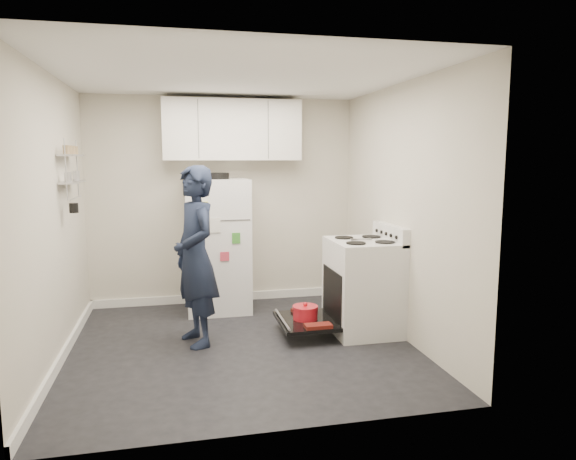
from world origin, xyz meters
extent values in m
cube|color=black|center=(0.00, 0.00, 0.00)|extent=(3.20, 3.20, 0.01)
cube|color=white|center=(0.00, 0.00, 2.50)|extent=(3.20, 3.20, 0.01)
cube|color=beige|center=(0.00, 1.60, 1.25)|extent=(3.20, 0.01, 2.50)
cube|color=beige|center=(0.00, -1.60, 1.25)|extent=(3.20, 0.01, 2.50)
cube|color=beige|center=(-1.60, 0.00, 1.25)|extent=(0.01, 3.20, 2.50)
cube|color=beige|center=(1.60, 0.00, 1.25)|extent=(0.01, 3.20, 2.50)
cube|color=white|center=(-1.59, 0.00, 0.05)|extent=(0.03, 3.20, 0.10)
cube|color=white|center=(0.00, 1.59, 0.05)|extent=(3.20, 0.03, 0.10)
cube|color=silver|center=(1.28, 0.15, 0.46)|extent=(0.65, 0.76, 0.92)
cube|color=black|center=(1.21, 0.15, 0.40)|extent=(0.53, 0.60, 0.52)
cube|color=orange|center=(1.48, 0.15, 0.40)|extent=(0.02, 0.56, 0.46)
cylinder|color=black|center=(1.26, 0.15, 0.22)|extent=(0.34, 0.34, 0.02)
cube|color=silver|center=(1.56, 0.15, 1.01)|extent=(0.08, 0.76, 0.18)
cube|color=silver|center=(1.28, 0.15, 0.94)|extent=(0.65, 0.76, 0.03)
cube|color=#B2B2B7|center=(1.23, 0.10, 0.97)|extent=(0.22, 0.03, 0.01)
cube|color=black|center=(0.68, 0.15, 0.14)|extent=(0.55, 0.70, 0.03)
cylinder|color=#B2B2B7|center=(0.43, 0.15, 0.18)|extent=(0.02, 0.66, 0.02)
cylinder|color=red|center=(0.67, 0.17, 0.22)|extent=(0.25, 0.25, 0.12)
cylinder|color=red|center=(0.67, 0.17, 0.29)|extent=(0.26, 0.26, 0.02)
sphere|color=red|center=(0.67, 0.17, 0.32)|extent=(0.04, 0.04, 0.04)
cube|color=maroon|center=(0.73, -0.12, 0.18)|extent=(0.26, 0.13, 0.04)
cube|color=maroon|center=(0.73, 0.42, 0.18)|extent=(0.28, 0.19, 0.04)
cube|color=silver|center=(-0.11, 1.25, 0.77)|extent=(0.72, 0.70, 1.54)
cube|color=#4C4C4C|center=(-0.11, 0.90, 1.10)|extent=(0.68, 0.01, 0.01)
cube|color=#B2B2B7|center=(-0.39, 0.88, 1.22)|extent=(0.03, 0.03, 0.20)
cube|color=#B2B2B7|center=(-0.39, 0.88, 0.80)|extent=(0.03, 0.03, 0.55)
cylinder|color=black|center=(-0.11, 1.25, 1.57)|extent=(0.30, 0.30, 0.07)
cube|color=#3B892D|center=(0.07, 0.89, 0.90)|extent=(0.09, 0.01, 0.12)
cube|color=#CC3A4C|center=(-0.06, 0.89, 0.70)|extent=(0.10, 0.01, 0.10)
cube|color=yellow|center=(-0.26, 0.89, 1.28)|extent=(0.06, 0.01, 0.06)
cube|color=silver|center=(-0.16, 0.89, 1.05)|extent=(0.12, 0.01, 0.16)
cube|color=silver|center=(0.10, 1.43, 2.10)|extent=(1.60, 0.33, 0.70)
cube|color=#B2B2B7|center=(-1.52, 0.50, 1.80)|extent=(0.14, 0.60, 0.02)
cube|color=#B2B2B7|center=(-1.52, 0.50, 1.55)|extent=(0.14, 0.60, 0.02)
cylinder|color=black|center=(-1.49, 0.32, 1.32)|extent=(0.08, 0.08, 0.09)
imported|color=#161E32|center=(-0.41, 0.16, 0.85)|extent=(0.58, 0.72, 1.71)
camera|label=1|loc=(-0.58, -4.68, 1.77)|focal=32.00mm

